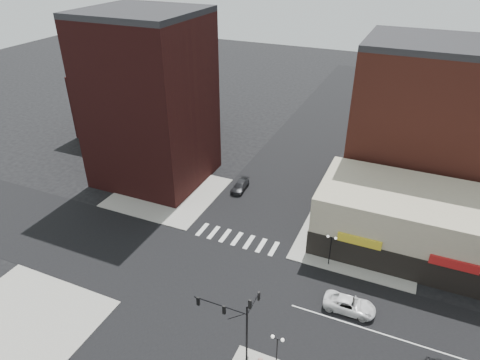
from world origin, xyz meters
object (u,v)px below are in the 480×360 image
at_px(white_suv, 349,305).
at_px(dark_sedan_north, 240,186).
at_px(street_lamp_ne, 331,243).
at_px(street_lamp_se_a, 277,345).
at_px(traffic_signal, 239,316).

xyz_separation_m(white_suv, dark_sedan_north, (-20.39, 17.91, -0.08)).
relative_size(white_suv, dark_sedan_north, 1.17).
height_order(street_lamp_ne, white_suv, street_lamp_ne).
distance_m(street_lamp_se_a, street_lamp_ne, 16.03).
relative_size(street_lamp_se_a, white_suv, 0.77).
bearing_deg(white_suv, street_lamp_se_a, 153.71).
bearing_deg(street_lamp_se_a, traffic_signal, 177.43).
bearing_deg(street_lamp_ne, white_suv, -59.27).
bearing_deg(traffic_signal, street_lamp_ne, 73.25).
height_order(traffic_signal, white_suv, traffic_signal).
distance_m(street_lamp_ne, white_suv, 7.61).
relative_size(street_lamp_ne, white_suv, 0.77).
bearing_deg(white_suv, traffic_signal, 137.99).
relative_size(traffic_signal, white_suv, 1.44).
relative_size(traffic_signal, street_lamp_se_a, 1.87).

